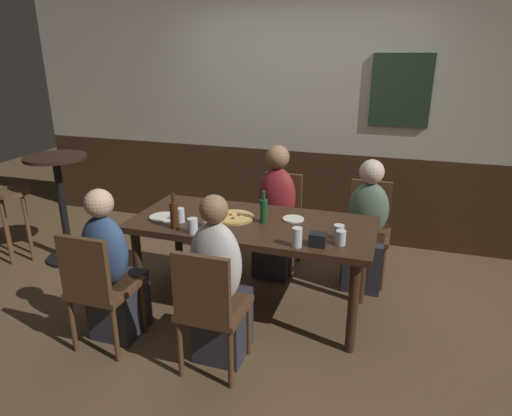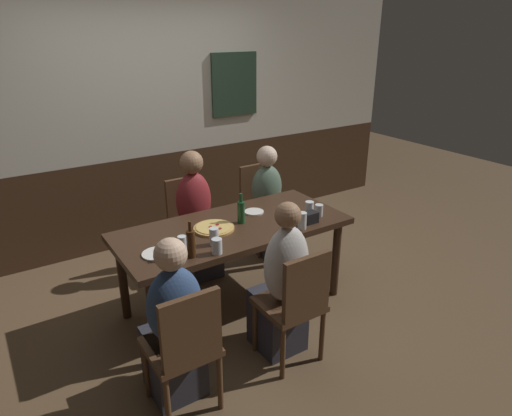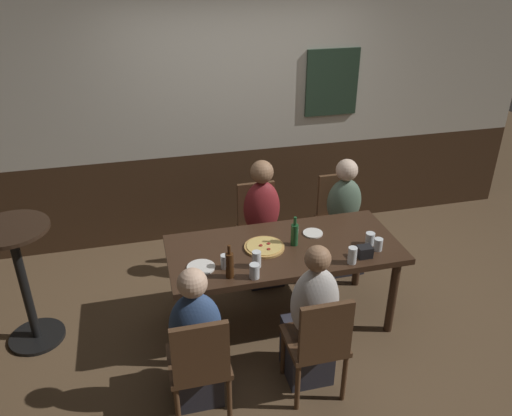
% 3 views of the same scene
% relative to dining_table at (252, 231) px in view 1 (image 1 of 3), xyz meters
% --- Properties ---
extents(ground_plane, '(12.00, 12.00, 0.00)m').
position_rel_dining_table_xyz_m(ground_plane, '(0.00, 0.00, -0.66)').
color(ground_plane, brown).
extents(wall_back, '(6.40, 0.13, 2.60)m').
position_rel_dining_table_xyz_m(wall_back, '(0.01, 1.65, 0.64)').
color(wall_back, '#3D2819').
rests_on(wall_back, ground_plane).
extents(dining_table, '(1.85, 0.83, 0.74)m').
position_rel_dining_table_xyz_m(dining_table, '(0.00, 0.00, 0.00)').
color(dining_table, '#382316').
rests_on(dining_table, ground_plane).
extents(chair_mid_far, '(0.40, 0.40, 0.88)m').
position_rel_dining_table_xyz_m(chair_mid_far, '(0.00, 0.83, -0.16)').
color(chair_mid_far, '#513521').
rests_on(chair_mid_far, ground_plane).
extents(chair_mid_near, '(0.40, 0.40, 0.88)m').
position_rel_dining_table_xyz_m(chair_mid_near, '(0.00, -0.83, -0.16)').
color(chair_mid_near, '#513521').
rests_on(chair_mid_near, ground_plane).
extents(chair_left_near, '(0.40, 0.40, 0.88)m').
position_rel_dining_table_xyz_m(chair_left_near, '(-0.81, -0.83, -0.16)').
color(chair_left_near, '#513521').
rests_on(chair_left_near, ground_plane).
extents(chair_right_far, '(0.40, 0.40, 0.88)m').
position_rel_dining_table_xyz_m(chair_right_far, '(0.81, 0.83, -0.16)').
color(chair_right_far, '#513521').
rests_on(chair_right_far, ground_plane).
extents(person_mid_far, '(0.34, 0.37, 1.19)m').
position_rel_dining_table_xyz_m(person_mid_far, '(-0.00, 0.67, -0.15)').
color(person_mid_far, '#2D2D38').
rests_on(person_mid_far, ground_plane).
extents(person_mid_near, '(0.34, 0.37, 1.17)m').
position_rel_dining_table_xyz_m(person_mid_near, '(0.00, -0.67, -0.17)').
color(person_mid_near, '#2D2D38').
rests_on(person_mid_near, ground_plane).
extents(person_left_near, '(0.34, 0.37, 1.13)m').
position_rel_dining_table_xyz_m(person_left_near, '(-0.81, -0.67, -0.18)').
color(person_left_near, '#2D2D38').
rests_on(person_left_near, ground_plane).
extents(person_right_far, '(0.34, 0.37, 1.12)m').
position_rel_dining_table_xyz_m(person_right_far, '(0.81, 0.67, -0.18)').
color(person_right_far, '#2D2D38').
rests_on(person_right_far, ground_plane).
extents(pizza, '(0.32, 0.32, 0.03)m').
position_rel_dining_table_xyz_m(pizza, '(-0.16, 0.02, 0.09)').
color(pizza, tan).
rests_on(pizza, dining_table).
extents(highball_clear, '(0.07, 0.07, 0.10)m').
position_rel_dining_table_xyz_m(highball_clear, '(0.67, -0.13, 0.13)').
color(highball_clear, silver).
rests_on(highball_clear, dining_table).
extents(pint_glass_pale, '(0.07, 0.07, 0.13)m').
position_rel_dining_table_xyz_m(pint_glass_pale, '(-0.28, -0.21, 0.14)').
color(pint_glass_pale, silver).
rests_on(pint_glass_pale, dining_table).
extents(tumbler_short, '(0.07, 0.07, 0.11)m').
position_rel_dining_table_xyz_m(tumbler_short, '(-0.33, -0.35, 0.13)').
color(tumbler_short, silver).
rests_on(tumbler_short, dining_table).
extents(pint_glass_amber, '(0.06, 0.06, 0.11)m').
position_rel_dining_table_xyz_m(pint_glass_amber, '(-0.51, -0.18, 0.13)').
color(pint_glass_amber, silver).
rests_on(pint_glass_amber, dining_table).
extents(tumbler_water, '(0.07, 0.07, 0.13)m').
position_rel_dining_table_xyz_m(tumbler_water, '(0.43, -0.34, 0.14)').
color(tumbler_water, silver).
rests_on(tumbler_water, dining_table).
extents(pint_glass_stout, '(0.07, 0.07, 0.10)m').
position_rel_dining_table_xyz_m(pint_glass_stout, '(0.70, -0.22, 0.12)').
color(pint_glass_stout, silver).
rests_on(pint_glass_stout, dining_table).
extents(beer_bottle_green, '(0.06, 0.06, 0.25)m').
position_rel_dining_table_xyz_m(beer_bottle_green, '(0.09, 0.01, 0.18)').
color(beer_bottle_green, '#194723').
rests_on(beer_bottle_green, dining_table).
extents(beer_bottle_brown, '(0.06, 0.06, 0.27)m').
position_rel_dining_table_xyz_m(beer_bottle_brown, '(-0.50, -0.30, 0.19)').
color(beer_bottle_brown, '#42230F').
rests_on(beer_bottle_brown, dining_table).
extents(plate_white_large, '(0.21, 0.21, 0.01)m').
position_rel_dining_table_xyz_m(plate_white_large, '(-0.69, -0.13, 0.09)').
color(plate_white_large, white).
rests_on(plate_white_large, dining_table).
extents(plate_white_small, '(0.17, 0.17, 0.01)m').
position_rel_dining_table_xyz_m(plate_white_small, '(0.29, 0.14, 0.09)').
color(plate_white_small, white).
rests_on(plate_white_small, dining_table).
extents(condiment_caddy, '(0.11, 0.09, 0.09)m').
position_rel_dining_table_xyz_m(condiment_caddy, '(0.56, -0.28, 0.13)').
color(condiment_caddy, black).
rests_on(condiment_caddy, dining_table).
extents(side_bar_table, '(0.56, 0.56, 1.05)m').
position_rel_dining_table_xyz_m(side_bar_table, '(-2.02, 0.27, -0.04)').
color(side_bar_table, black).
rests_on(side_bar_table, ground_plane).
extents(bar_stool, '(0.34, 0.34, 0.72)m').
position_rel_dining_table_xyz_m(bar_stool, '(-2.47, 0.12, -0.09)').
color(bar_stool, brown).
rests_on(bar_stool, ground_plane).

